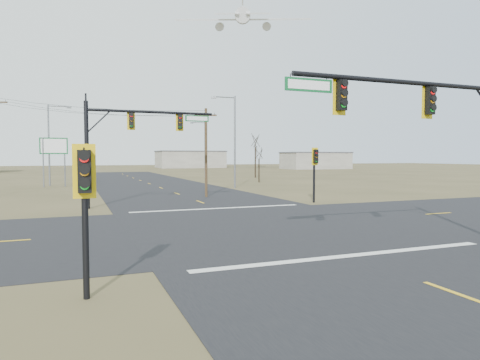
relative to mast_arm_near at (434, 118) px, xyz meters
name	(u,v)px	position (x,y,z in m)	size (l,w,h in m)	color
ground	(264,225)	(-3.74, 7.52, -5.06)	(320.00, 320.00, 0.00)	brown
road_ew	(264,225)	(-3.74, 7.52, -5.05)	(160.00, 14.00, 0.02)	black
road_ns	(264,225)	(-3.74, 7.52, -5.05)	(14.00, 160.00, 0.02)	black
stop_bar_near	(351,255)	(-3.74, 0.02, -5.03)	(12.00, 0.40, 0.01)	silver
stop_bar_far	(218,208)	(-3.74, 15.02, -5.03)	(12.00, 0.40, 0.01)	silver
mast_arm_near	(434,118)	(0.00, 0.00, 0.00)	(10.34, 0.45, 6.94)	black
mast_arm_far	(130,132)	(-9.19, 18.36, 0.24)	(9.09, 0.46, 7.37)	black
pedestal_signal_ne	(315,162)	(4.48, 15.99, -1.92)	(0.58, 0.50, 4.30)	black
pedestal_signal_sw	(85,184)	(-12.74, -1.53, -2.15)	(0.56, 0.48, 3.93)	black
utility_pole_near	(206,151)	(-2.11, 23.27, -0.97)	(1.85, 0.68, 7.77)	#4B3620
highway_sign	(54,152)	(-15.04, 41.85, -0.96)	(3.08, 0.23, 5.77)	slate
streetlight_a	(233,137)	(3.87, 32.58, 0.76)	(2.90, 0.45, 10.36)	slate
streetlight_b	(204,146)	(8.21, 58.68, 0.32)	(2.69, 0.39, 9.60)	slate
streetlight_c	(51,140)	(-15.44, 44.29, 0.49)	(2.75, 0.27, 9.89)	slate
bare_tree_c	(259,152)	(10.90, 41.17, -0.94)	(2.92, 2.92, 5.26)	black
bare_tree_d	(255,140)	(15.71, 53.52, 1.26)	(3.47, 3.47, 7.85)	black
warehouse_mid	(190,160)	(21.26, 117.52, -2.56)	(20.00, 12.00, 5.00)	#A9A596
warehouse_right	(316,161)	(51.26, 92.52, -2.81)	(18.00, 10.00, 4.50)	#A9A596
jet_airliner	(243,16)	(20.84, 71.94, 27.78)	(23.84, 24.60, 13.03)	silver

